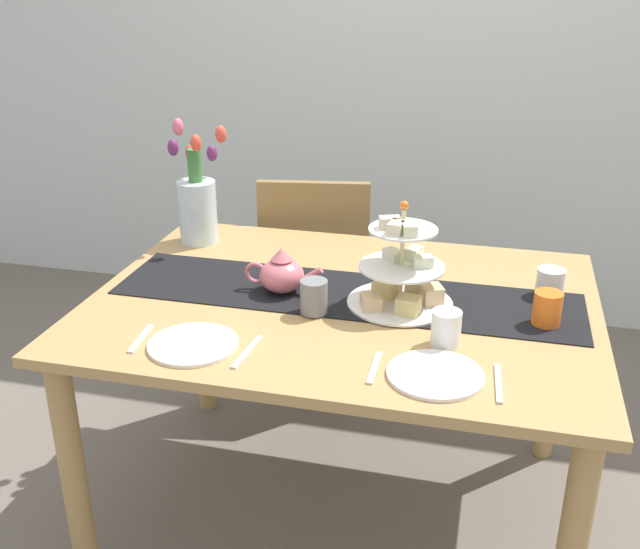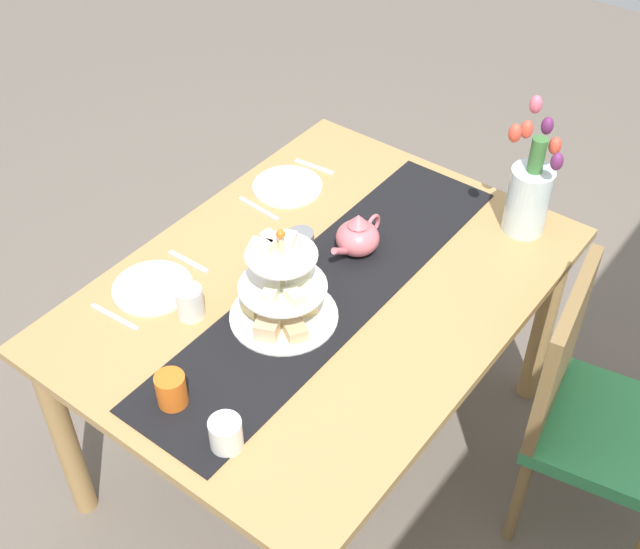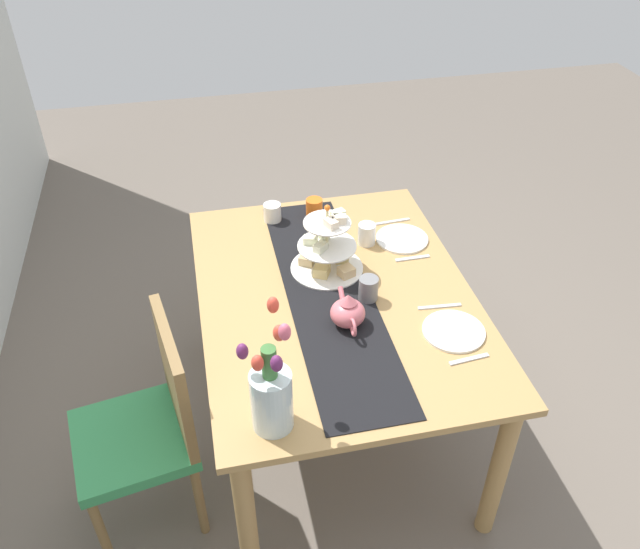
{
  "view_description": "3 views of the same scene",
  "coord_description": "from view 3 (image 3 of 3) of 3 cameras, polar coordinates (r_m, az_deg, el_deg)",
  "views": [
    {
      "loc": [
        0.4,
        -1.89,
        1.66
      ],
      "look_at": [
        -0.08,
        0.04,
        0.81
      ],
      "focal_mm": 41.47,
      "sensor_mm": 36.0,
      "label": 1
    },
    {
      "loc": [
        1.39,
        1.05,
        2.38
      ],
      "look_at": [
        -0.01,
        -0.01,
        0.79
      ],
      "focal_mm": 46.6,
      "sensor_mm": 36.0,
      "label": 2
    },
    {
      "loc": [
        -1.91,
        0.48,
        2.37
      ],
      "look_at": [
        0.02,
        0.06,
        0.85
      ],
      "focal_mm": 36.18,
      "sensor_mm": 36.0,
      "label": 3
    }
  ],
  "objects": [
    {
      "name": "fork_left",
      "position": [
        2.32,
        13.04,
        -7.31
      ],
      "size": [
        0.03,
        0.15,
        0.01
      ],
      "primitive_type": "cube",
      "rotation": [
        0.0,
        0.0,
        0.09
      ],
      "color": "silver",
      "rests_on": "dining_table"
    },
    {
      "name": "dining_table",
      "position": [
        2.61,
        1.39,
        -3.47
      ],
      "size": [
        1.44,
        1.07,
        0.76
      ],
      "color": "tan",
      "rests_on": "ground_plane"
    },
    {
      "name": "mug_orange",
      "position": [
        2.96,
        -0.51,
        5.85
      ],
      "size": [
        0.08,
        0.08,
        0.09
      ],
      "primitive_type": "cylinder",
      "color": "orange",
      "rests_on": "dining_table"
    },
    {
      "name": "mug_white_text",
      "position": [
        2.8,
        4.16,
        3.59
      ],
      "size": [
        0.08,
        0.08,
        0.09
      ],
      "primitive_type": "cylinder",
      "color": "white",
      "rests_on": "dining_table"
    },
    {
      "name": "tiered_cake_stand",
      "position": [
        2.62,
        0.62,
        2.1
      ],
      "size": [
        0.3,
        0.3,
        0.3
      ],
      "color": "beige",
      "rests_on": "table_runner"
    },
    {
      "name": "table_runner",
      "position": [
        2.53,
        0.79,
        -1.74
      ],
      "size": [
        1.36,
        0.33,
        0.0
      ],
      "primitive_type": "cube",
      "color": "black",
      "rests_on": "dining_table"
    },
    {
      "name": "tulip_vase",
      "position": [
        1.98,
        -4.33,
        -10.39
      ],
      "size": [
        0.22,
        0.16,
        0.43
      ],
      "color": "silver",
      "rests_on": "dining_table"
    },
    {
      "name": "ground_plane",
      "position": [
        3.08,
        1.2,
        -12.69
      ],
      "size": [
        8.0,
        8.0,
        0.0
      ],
      "primitive_type": "plane",
      "color": "#6B6056"
    },
    {
      "name": "teapot",
      "position": [
        2.36,
        2.48,
        -3.35
      ],
      "size": [
        0.24,
        0.13,
        0.14
      ],
      "color": "#D66B75",
      "rests_on": "table_runner"
    },
    {
      "name": "dinner_plate_right",
      "position": [
        2.86,
        7.26,
        3.16
      ],
      "size": [
        0.23,
        0.23,
        0.01
      ],
      "primitive_type": "cylinder",
      "color": "white",
      "rests_on": "dining_table"
    },
    {
      "name": "fork_right",
      "position": [
        2.75,
        8.18,
        1.44
      ],
      "size": [
        0.02,
        0.15,
        0.01
      ],
      "primitive_type": "cube",
      "rotation": [
        0.0,
        0.0,
        0.01
      ],
      "color": "silver",
      "rests_on": "dining_table"
    },
    {
      "name": "knife_right",
      "position": [
        2.97,
        6.39,
        4.67
      ],
      "size": [
        0.02,
        0.17,
        0.01
      ],
      "primitive_type": "cube",
      "rotation": [
        0.0,
        0.0,
        0.06
      ],
      "color": "silver",
      "rests_on": "dining_table"
    },
    {
      "name": "cream_jug",
      "position": [
        2.95,
        -4.23,
        5.48
      ],
      "size": [
        0.08,
        0.08,
        0.08
      ],
      "primitive_type": "cylinder",
      "color": "white",
      "rests_on": "dining_table"
    },
    {
      "name": "chair_left",
      "position": [
        2.49,
        -14.83,
        -12.49
      ],
      "size": [
        0.49,
        0.49,
        0.91
      ],
      "color": "olive",
      "rests_on": "ground_plane"
    },
    {
      "name": "knife_left",
      "position": [
        2.52,
        10.53,
        -2.79
      ],
      "size": [
        0.03,
        0.17,
        0.01
      ],
      "primitive_type": "cube",
      "rotation": [
        0.0,
        0.0,
        -0.08
      ],
      "color": "silver",
      "rests_on": "dining_table"
    },
    {
      "name": "mug_grey",
      "position": [
        2.49,
        4.3,
        -1.25
      ],
      "size": [
        0.08,
        0.08,
        0.09
      ],
      "primitive_type": "cylinder",
      "color": "slate",
      "rests_on": "table_runner"
    },
    {
      "name": "dinner_plate_left",
      "position": [
        2.42,
        11.74,
        -4.93
      ],
      "size": [
        0.23,
        0.23,
        0.01
      ],
      "primitive_type": "cylinder",
      "color": "white",
      "rests_on": "dining_table"
    }
  ]
}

